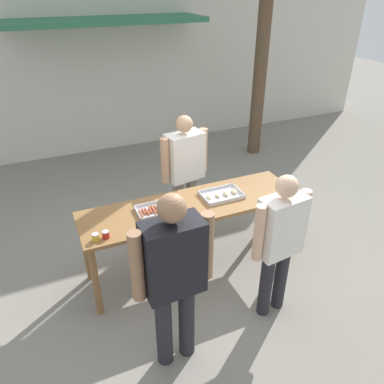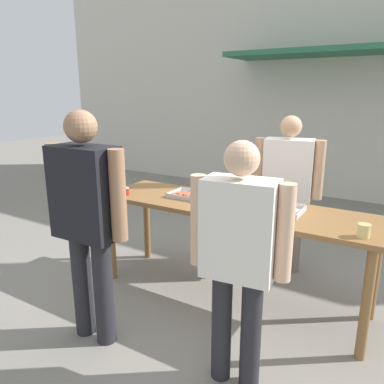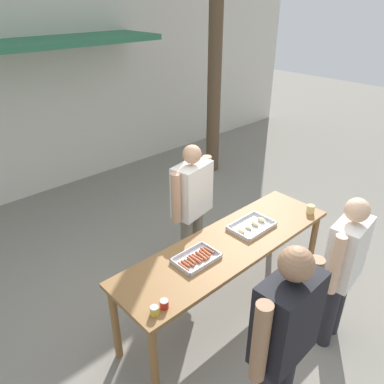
% 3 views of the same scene
% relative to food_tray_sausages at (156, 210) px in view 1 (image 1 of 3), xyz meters
% --- Properties ---
extents(ground_plane, '(24.00, 24.00, 0.00)m').
position_rel_food_tray_sausages_xyz_m(ground_plane, '(0.40, -0.02, -0.89)').
color(ground_plane, gray).
extents(building_facade_back, '(12.00, 1.11, 4.50)m').
position_rel_food_tray_sausages_xyz_m(building_facade_back, '(0.40, 3.96, 1.37)').
color(building_facade_back, beige).
rests_on(building_facade_back, ground).
extents(serving_table, '(2.43, 0.69, 0.87)m').
position_rel_food_tray_sausages_xyz_m(serving_table, '(0.40, -0.02, -0.12)').
color(serving_table, brown).
rests_on(serving_table, ground).
extents(food_tray_sausages, '(0.40, 0.27, 0.04)m').
position_rel_food_tray_sausages_xyz_m(food_tray_sausages, '(0.00, 0.00, 0.00)').
color(food_tray_sausages, silver).
rests_on(food_tray_sausages, serving_table).
extents(food_tray_buns, '(0.45, 0.31, 0.05)m').
position_rel_food_tray_sausages_xyz_m(food_tray_buns, '(0.78, -0.00, 0.00)').
color(food_tray_buns, silver).
rests_on(food_tray_buns, serving_table).
extents(condiment_jar_mustard, '(0.07, 0.07, 0.07)m').
position_rel_food_tray_sausages_xyz_m(condiment_jar_mustard, '(-0.67, -0.25, 0.02)').
color(condiment_jar_mustard, gold).
rests_on(condiment_jar_mustard, serving_table).
extents(condiment_jar_ketchup, '(0.07, 0.07, 0.07)m').
position_rel_food_tray_sausages_xyz_m(condiment_jar_ketchup, '(-0.58, -0.25, 0.02)').
color(condiment_jar_ketchup, '#B22319').
rests_on(condiment_jar_ketchup, serving_table).
extents(beer_cup, '(0.08, 0.08, 0.09)m').
position_rel_food_tray_sausages_xyz_m(beer_cup, '(1.48, -0.25, 0.03)').
color(beer_cup, '#DBC67A').
rests_on(beer_cup, serving_table).
extents(person_server_behind_table, '(0.66, 0.34, 1.59)m').
position_rel_food_tray_sausages_xyz_m(person_server_behind_table, '(0.65, 0.76, 0.05)').
color(person_server_behind_table, '#756B5B').
rests_on(person_server_behind_table, ground).
extents(person_customer_holding_hotdog, '(0.68, 0.27, 1.70)m').
position_rel_food_tray_sausages_xyz_m(person_customer_holding_hotdog, '(-0.21, -1.08, 0.11)').
color(person_customer_holding_hotdog, '#232328').
rests_on(person_customer_holding_hotdog, ground).
extents(person_customer_with_cup, '(0.61, 0.28, 1.55)m').
position_rel_food_tray_sausages_xyz_m(person_customer_with_cup, '(0.89, -0.95, 0.03)').
color(person_customer_with_cup, '#232328').
rests_on(person_customer_with_cup, ground).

